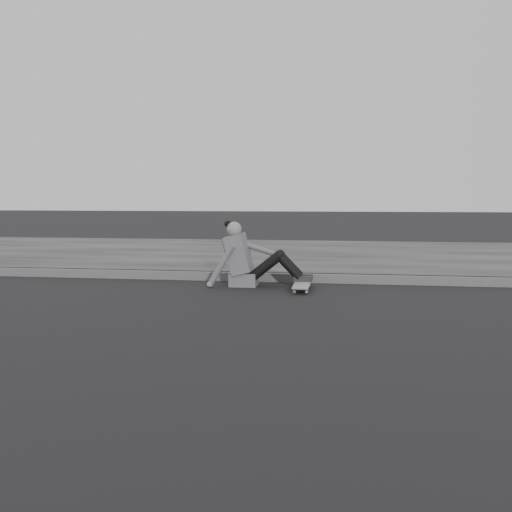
{
  "coord_description": "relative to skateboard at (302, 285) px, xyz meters",
  "views": [
    {
      "loc": [
        -1.97,
        -5.34,
        1.2
      ],
      "look_at": [
        -2.95,
        1.24,
        0.5
      ],
      "focal_mm": 40.0,
      "sensor_mm": 36.0,
      "label": 1
    }
  ],
  "objects": [
    {
      "name": "seated_woman",
      "position": [
        -0.73,
        0.25,
        0.29
      ],
      "size": [
        1.38,
        0.46,
        0.88
      ],
      "color": "#5A5B5D",
      "rests_on": "ground"
    },
    {
      "name": "skateboard",
      "position": [
        0.0,
        0.0,
        0.0
      ],
      "size": [
        0.2,
        0.78,
        0.09
      ],
      "color": "gray",
      "rests_on": "ground"
    },
    {
      "name": "sidewalk",
      "position": [
        2.45,
        3.71,
        -0.01
      ],
      "size": [
        24.0,
        6.0,
        0.12
      ],
      "primitive_type": "cube",
      "color": "#3B3B3B",
      "rests_on": "ground"
    },
    {
      "name": "curb",
      "position": [
        2.45,
        0.69,
        -0.01
      ],
      "size": [
        24.0,
        0.16,
        0.12
      ],
      "primitive_type": "cube",
      "color": "#545454",
      "rests_on": "ground"
    }
  ]
}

